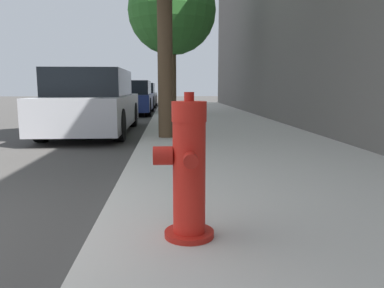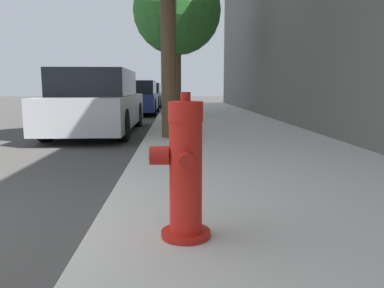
{
  "view_description": "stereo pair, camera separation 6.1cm",
  "coord_description": "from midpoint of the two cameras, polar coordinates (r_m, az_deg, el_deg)",
  "views": [
    {
      "loc": [
        2.16,
        -2.33,
        1.07
      ],
      "look_at": [
        2.37,
        1.12,
        0.54
      ],
      "focal_mm": 35.0,
      "sensor_mm": 36.0,
      "label": 1
    },
    {
      "loc": [
        2.22,
        -2.33,
        1.07
      ],
      "look_at": [
        2.37,
        1.12,
        0.54
      ],
      "focal_mm": 35.0,
      "sensor_mm": 36.0,
      "label": 2
    }
  ],
  "objects": [
    {
      "name": "sidewalk_slab",
      "position": [
        2.79,
        23.11,
        -13.05
      ],
      "size": [
        3.44,
        40.0,
        0.14
      ],
      "color": "beige",
      "rests_on": "ground_plane"
    },
    {
      "name": "fire_hydrant",
      "position": [
        2.31,
        -0.36,
        -4.23
      ],
      "size": [
        0.38,
        0.4,
        0.9
      ],
      "color": "red",
      "rests_on": "sidewalk_slab"
    },
    {
      "name": "parked_car_near",
      "position": [
        8.92,
        -13.98,
        6.07
      ],
      "size": [
        1.71,
        4.53,
        1.45
      ],
      "color": "#B7B7BC",
      "rests_on": "ground_plane"
    },
    {
      "name": "parked_car_mid",
      "position": [
        14.99,
        -8.71,
        6.98
      ],
      "size": [
        1.84,
        4.14,
        1.3
      ],
      "color": "navy",
      "rests_on": "ground_plane"
    },
    {
      "name": "parked_car_far",
      "position": [
        20.09,
        -7.25,
        7.37
      ],
      "size": [
        1.88,
        4.01,
        1.25
      ],
      "color": "#4C5156",
      "rests_on": "ground_plane"
    },
    {
      "name": "street_tree_far",
      "position": [
        12.78,
        -2.15,
        19.66
      ],
      "size": [
        2.84,
        2.84,
        4.79
      ],
      "color": "brown",
      "rests_on": "sidewalk_slab"
    }
  ]
}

